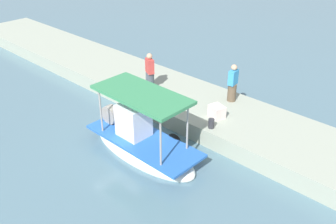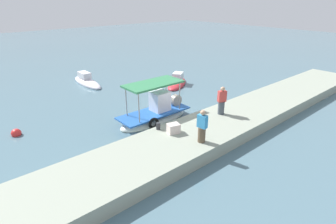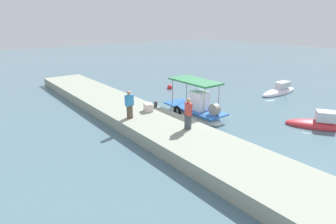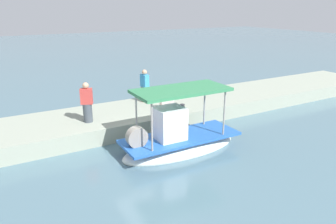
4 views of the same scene
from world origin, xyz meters
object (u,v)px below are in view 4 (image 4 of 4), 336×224
object	(u,v)px
fisherman_by_crate	(145,87)
cargo_crate	(167,104)
fisherman_near_bollard	(87,104)
main_fishing_boat	(178,140)
mooring_bollard	(182,108)

from	to	relation	value
fisherman_by_crate	cargo_crate	size ratio (longest dim) A/B	2.76
fisherman_near_bollard	fisherman_by_crate	world-z (taller)	fisherman_near_bollard
fisherman_near_bollard	cargo_crate	size ratio (longest dim) A/B	2.84
cargo_crate	fisherman_by_crate	bearing A→B (deg)	-76.10
main_fishing_boat	fisherman_near_bollard	distance (m)	4.35
fisherman_by_crate	mooring_bollard	bearing A→B (deg)	107.21
fisherman_by_crate	mooring_bollard	size ratio (longest dim) A/B	4.35
fisherman_by_crate	mooring_bollard	distance (m)	2.71
mooring_bollard	cargo_crate	size ratio (longest dim) A/B	0.63
main_fishing_boat	mooring_bollard	size ratio (longest dim) A/B	12.71
fisherman_near_bollard	cargo_crate	distance (m)	4.02
main_fishing_boat	mooring_bollard	distance (m)	2.83
main_fishing_boat	fisherman_near_bollard	xyz separation A→B (m)	(2.75, -3.19, 1.08)
main_fishing_boat	cargo_crate	distance (m)	3.42
main_fishing_boat	fisherman_by_crate	xyz separation A→B (m)	(-0.81, -4.82, 1.06)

